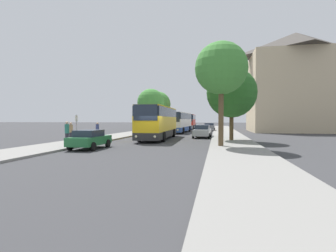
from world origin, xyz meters
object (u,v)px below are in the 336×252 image
object	(u,v)px
parked_car_right_near	(202,131)
parked_car_right_far	(209,127)
bus_middle	(179,122)
tree_left_far	(158,104)
bus_front	(158,122)
bus_stop_sign	(76,125)
tree_right_near	(232,93)
pedestrian_waiting_near	(97,130)
pedestrian_waiting_far	(67,132)
parked_car_left_curb	(90,139)
pedestrian_walking_back	(71,132)
bus_rear	(189,121)
tree_right_mid	(221,69)
tree_left_near	(151,102)

from	to	relation	value
parked_car_right_near	parked_car_right_far	bearing A→B (deg)	-88.39
bus_middle	tree_left_far	size ratio (longest dim) A/B	1.45
bus_front	bus_stop_sign	bearing A→B (deg)	-140.39
tree_right_near	pedestrian_waiting_near	bearing A→B (deg)	-179.62
pedestrian_waiting_far	tree_left_far	size ratio (longest dim) A/B	0.23
parked_car_left_curb	bus_stop_sign	distance (m)	5.96
pedestrian_walking_back	bus_rear	bearing A→B (deg)	-64.86
parked_car_left_curb	pedestrian_waiting_far	distance (m)	3.44
pedestrian_waiting_far	bus_rear	bearing A→B (deg)	-31.70
parked_car_left_curb	parked_car_right_near	world-z (taller)	parked_car_right_near
bus_middle	parked_car_left_curb	world-z (taller)	bus_middle
parked_car_left_curb	tree_right_near	bearing A→B (deg)	39.40
pedestrian_waiting_far	tree_right_mid	distance (m)	13.58
parked_car_left_curb	pedestrian_waiting_far	size ratio (longest dim) A/B	2.10
bus_front	bus_stop_sign	size ratio (longest dim) A/B	4.85
bus_middle	parked_car_left_curb	xyz separation A→B (m)	(-3.15, -25.25, -1.03)
tree_left_far	tree_right_near	size ratio (longest dim) A/B	1.14
parked_car_right_near	parked_car_left_curb	bearing A→B (deg)	62.96
bus_middle	parked_car_right_near	size ratio (longest dim) A/B	2.57
bus_front	tree_left_far	size ratio (longest dim) A/B	1.47
bus_middle	bus_stop_sign	size ratio (longest dim) A/B	4.80
parked_car_right_far	pedestrian_waiting_far	xyz separation A→B (m)	(-10.90, -30.19, 0.33)
tree_left_near	tree_right_mid	size ratio (longest dim) A/B	0.93
tree_left_near	bus_stop_sign	bearing A→B (deg)	-93.61
bus_middle	pedestrian_waiting_near	size ratio (longest dim) A/B	6.84
pedestrian_waiting_far	pedestrian_waiting_near	bearing A→B (deg)	-17.81
parked_car_right_near	tree_right_mid	size ratio (longest dim) A/B	0.58
bus_middle	tree_right_near	bearing A→B (deg)	-63.17
bus_stop_sign	pedestrian_waiting_far	bearing A→B (deg)	-74.89
tree_right_near	tree_right_mid	bearing A→B (deg)	-100.62
bus_stop_sign	tree_right_near	bearing A→B (deg)	15.48
pedestrian_waiting_near	pedestrian_waiting_far	bearing A→B (deg)	-37.18
parked_car_right_far	tree_right_mid	distance (m)	29.87
bus_front	pedestrian_walking_back	bearing A→B (deg)	-137.62
parked_car_left_curb	tree_right_mid	size ratio (longest dim) A/B	0.49
bus_rear	bus_middle	bearing A→B (deg)	-92.44
bus_middle	parked_car_left_curb	size ratio (longest dim) A/B	3.00
bus_middle	tree_right_near	world-z (taller)	tree_right_near
parked_car_left_curb	pedestrian_waiting_near	size ratio (longest dim) A/B	2.28
parked_car_right_near	parked_car_right_far	size ratio (longest dim) A/B	1.05
parked_car_right_far	tree_left_far	bearing A→B (deg)	-29.48
tree_left_near	parked_car_left_curb	bearing A→B (deg)	-85.29
tree_left_near	tree_right_near	world-z (taller)	tree_left_near
tree_left_near	bus_rear	bearing A→B (deg)	64.89
bus_front	tree_left_near	bearing A→B (deg)	105.70
pedestrian_waiting_near	bus_middle	bearing A→B (deg)	116.86
tree_left_near	tree_right_near	distance (m)	22.88
tree_left_near	tree_left_far	world-z (taller)	tree_left_far
bus_stop_sign	parked_car_right_near	bearing A→B (deg)	37.99
pedestrian_waiting_far	tree_right_near	xyz separation A→B (m)	(13.72, 6.84, 3.71)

